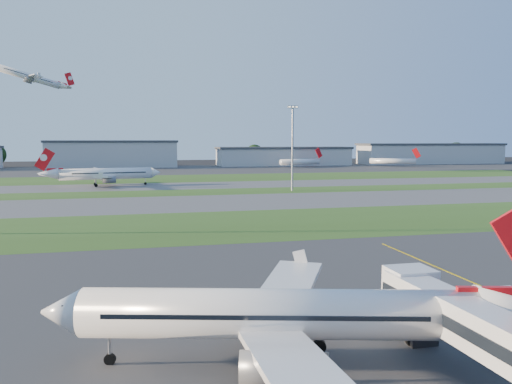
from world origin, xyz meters
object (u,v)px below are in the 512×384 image
object	(u,v)px
airliner_taxiing	(105,174)
mini_jet_far	(393,161)
light_mast_centre	(293,142)
mini_jet_near	(300,162)
airliner_parked	(282,315)

from	to	relation	value
airliner_taxiing	mini_jet_far	bearing A→B (deg)	-157.65
light_mast_centre	airliner_taxiing	bearing A→B (deg)	152.78
mini_jet_near	light_mast_centre	xyz separation A→B (m)	(-42.58, -122.03, 11.53)
airliner_taxiing	mini_jet_far	size ratio (longest dim) A/B	1.47
airliner_taxiing	mini_jet_near	size ratio (longest dim) A/B	1.33
mini_jet_near	light_mast_centre	world-z (taller)	light_mast_centre
airliner_parked	mini_jet_near	world-z (taller)	airliner_parked
mini_jet_near	mini_jet_far	xyz separation A→B (m)	(55.05, -3.66, 0.00)
airliner_taxiing	airliner_parked	bearing A→B (deg)	90.67
mini_jet_near	light_mast_centre	distance (m)	129.76
light_mast_centre	airliner_parked	bearing A→B (deg)	-107.53
airliner_taxiing	light_mast_centre	world-z (taller)	light_mast_centre
airliner_parked	light_mast_centre	world-z (taller)	light_mast_centre
mini_jet_far	mini_jet_near	bearing A→B (deg)	-151.85
airliner_parked	mini_jet_far	size ratio (longest dim) A/B	1.30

